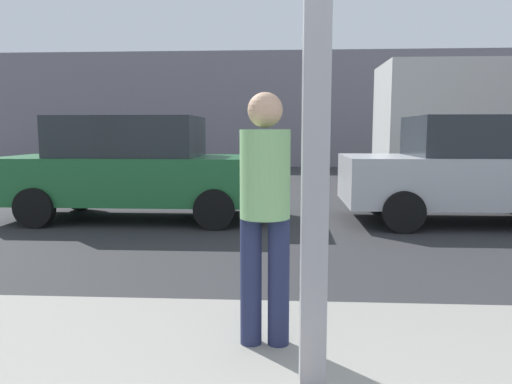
# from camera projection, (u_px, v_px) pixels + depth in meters

# --- Properties ---
(ground_plane) EXTENTS (60.00, 60.00, 0.00)m
(ground_plane) POSITION_uv_depth(u_px,v_px,m) (287.00, 214.00, 8.95)
(ground_plane) COLOR #2D2D30
(building_facade_far) EXTENTS (28.00, 1.20, 4.99)m
(building_facade_far) POSITION_uv_depth(u_px,v_px,m) (286.00, 110.00, 21.44)
(building_facade_far) COLOR gray
(building_facade_far) RESTS_ON ground
(parked_car_green) EXTENTS (4.65, 1.94, 1.78)m
(parked_car_green) POSITION_uv_depth(u_px,v_px,m) (136.00, 168.00, 8.39)
(parked_car_green) COLOR #236B38
(parked_car_green) RESTS_ON ground
(parked_car_silver) EXTENTS (4.15, 2.07, 1.78)m
(parked_car_silver) POSITION_uv_depth(u_px,v_px,m) (471.00, 169.00, 8.06)
(parked_car_silver) COLOR #BCBCC1
(parked_car_silver) RESTS_ON ground
(pedestrian) EXTENTS (0.32, 0.32, 1.63)m
(pedestrian) POSITION_uv_depth(u_px,v_px,m) (265.00, 203.00, 3.07)
(pedestrian) COLOR #232A4D
(pedestrian) RESTS_ON sidewalk_strip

